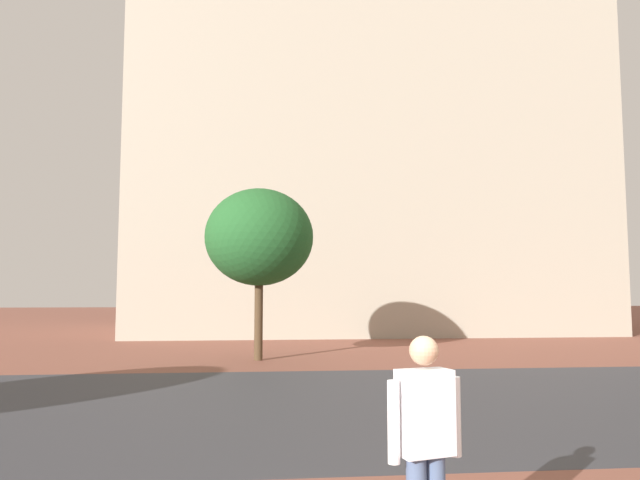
% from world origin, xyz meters
% --- Properties ---
extents(ground_plane, '(120.00, 120.00, 0.00)m').
position_xyz_m(ground_plane, '(0.00, 10.00, 0.00)').
color(ground_plane, brown).
extents(street_asphalt_strip, '(120.00, 8.47, 0.00)m').
position_xyz_m(street_asphalt_strip, '(0.00, 7.59, 0.00)').
color(street_asphalt_strip, '#38383D').
rests_on(street_asphalt_strip, ground_plane).
extents(landmark_building, '(22.58, 12.04, 37.14)m').
position_xyz_m(landmark_building, '(3.92, 27.03, 12.21)').
color(landmark_building, '#B2A893').
rests_on(landmark_building, ground_plane).
extents(person_skater, '(0.59, 0.36, 1.73)m').
position_xyz_m(person_skater, '(-0.09, 1.08, 0.96)').
color(person_skater, slate).
rests_on(person_skater, ground_plane).
extents(tree_curb_far, '(3.26, 3.26, 5.14)m').
position_xyz_m(tree_curb_far, '(-1.40, 14.28, 3.66)').
color(tree_curb_far, '#4C3823').
rests_on(tree_curb_far, ground_plane).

